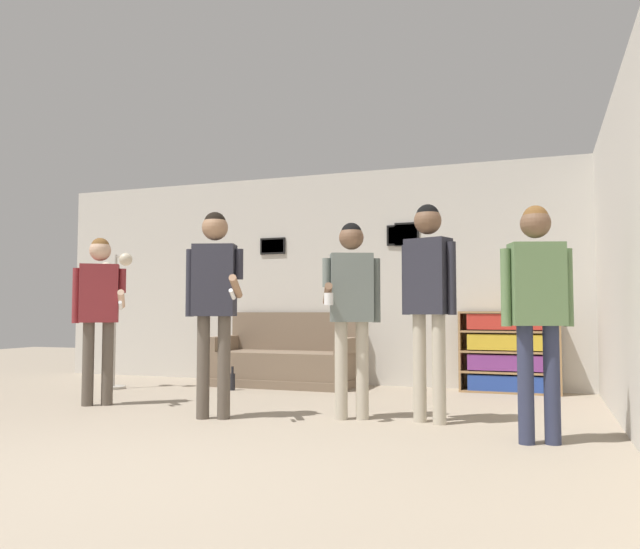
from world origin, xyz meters
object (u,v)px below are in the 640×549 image
Objects in this scene: person_player_foreground_left at (99,302)px; person_player_foreground_center at (214,289)px; person_watcher_holding_cup at (351,298)px; person_spectator_near_bookshelf at (428,286)px; bookshelf at (509,352)px; bottle_on_floor at (232,381)px; person_spectator_far_right at (537,297)px; couch at (286,361)px; floor_lamp at (115,296)px; drinking_cup at (515,306)px.

person_player_foreground_center is at bearing -11.42° from person_player_foreground_left.
person_spectator_near_bookshelf reaches higher than person_watcher_holding_cup.
bookshelf is at bearing 31.96° from person_player_foreground_left.
bookshelf is 3.19m from bottle_on_floor.
person_spectator_near_bookshelf is 1.09× the size of person_spectator_far_right.
couch is 2.59m from person_player_foreground_center.
person_watcher_holding_cup is at bearing 161.22° from person_spectator_far_right.
couch is 1.09× the size of floor_lamp.
bottle_on_floor is 2.43× the size of drinking_cup.
person_spectator_far_right is at bearing -18.78° from person_watcher_holding_cup.
person_player_foreground_center reaches higher than drinking_cup.
person_watcher_holding_cup is (2.57, 0.08, 0.03)m from person_player_foreground_left.
bottle_on_floor is at bearing 13.63° from floor_lamp.
person_spectator_far_right is at bearing -29.67° from bottle_on_floor.
person_spectator_near_bookshelf is at bearing -14.65° from floor_lamp.
person_watcher_holding_cup is at bearing 1.77° from person_player_foreground_left.
person_spectator_far_right is at bearing -6.07° from person_player_foreground_left.
person_player_foreground_center is at bearing -166.71° from person_spectator_near_bookshelf.
drinking_cup is at bearing 4.10° from couch.
couch is 1.06× the size of person_spectator_far_right.
person_player_foreground_center is at bearing -81.86° from couch.
bottle_on_floor is 3.35m from drinking_cup.
bookshelf is at bearing 15.47° from bottle_on_floor.
couch is 3.04m from person_spectator_near_bookshelf.
floor_lamp is at bearing -151.21° from couch.
person_spectator_far_right is at bearing -33.30° from person_spectator_near_bookshelf.
person_player_foreground_center is (0.35, -2.43, 0.81)m from couch.
couch is at bearing 136.53° from person_spectator_near_bookshelf.
person_spectator_near_bookshelf is at bearing 146.70° from person_spectator_far_right.
person_player_foreground_center reaches higher than couch.
person_watcher_holding_cup reaches higher than floor_lamp.
bookshelf is at bearing 76.57° from person_spectator_near_bookshelf.
bottle_on_floor is (0.69, 1.49, -0.90)m from person_player_foreground_left.
person_spectator_near_bookshelf reaches higher than bookshelf.
drinking_cup is (2.72, 0.19, 0.68)m from couch.
person_spectator_far_right is 4.00m from bottle_on_floor.
person_player_foreground_left is (0.71, -1.15, -0.09)m from floor_lamp.
couch is at bearing 28.79° from floor_lamp.
person_spectator_far_right is (0.33, -2.77, 0.56)m from bookshelf.
drinking_cup is (3.12, 0.84, 0.87)m from bottle_on_floor.
person_player_foreground_center reaches higher than person_spectator_far_right.
person_spectator_near_bookshelf reaches higher than person_player_foreground_left.
person_player_foreground_left is at bearing -148.04° from bookshelf.
person_spectator_near_bookshelf is at bearing 2.28° from person_player_foreground_left.
person_spectator_far_right reaches higher than bottle_on_floor.
person_player_foreground_center is at bearing -67.22° from bottle_on_floor.
person_spectator_near_bookshelf is (-0.53, -2.21, 0.67)m from bookshelf.
drinking_cup is at bearing 74.91° from person_spectator_near_bookshelf.
couch is 15.57× the size of drinking_cup.
person_spectator_far_right is at bearing -40.84° from couch.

